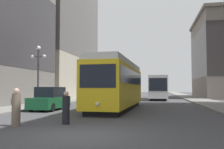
# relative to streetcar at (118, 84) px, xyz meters

# --- Properties ---
(ground_plane) EXTENTS (200.00, 200.00, 0.00)m
(ground_plane) POSITION_rel_streetcar_xyz_m (0.40, -11.37, -2.10)
(ground_plane) COLOR #424244
(sidewalk_left) EXTENTS (3.37, 120.00, 0.15)m
(sidewalk_left) POSITION_rel_streetcar_xyz_m (-8.16, 28.63, -2.03)
(sidewalk_left) COLOR gray
(sidewalk_left) RESTS_ON ground
(sidewalk_right) EXTENTS (3.37, 120.00, 0.15)m
(sidewalk_right) POSITION_rel_streetcar_xyz_m (8.97, 28.63, -2.03)
(sidewalk_right) COLOR gray
(sidewalk_right) RESTS_ON ground
(streetcar) EXTENTS (3.07, 12.45, 3.89)m
(streetcar) POSITION_rel_streetcar_xyz_m (0.00, 0.00, 0.00)
(streetcar) COLOR black
(streetcar) RESTS_ON ground
(transit_bus) EXTENTS (2.69, 11.13, 3.45)m
(transit_bus) POSITION_rel_streetcar_xyz_m (3.29, 18.04, -0.15)
(transit_bus) COLOR black
(transit_bus) RESTS_ON ground
(parked_car_left_near) EXTENTS (2.03, 4.33, 1.82)m
(parked_car_left_near) POSITION_rel_streetcar_xyz_m (-5.18, 11.18, -1.26)
(parked_car_left_near) COLOR black
(parked_car_left_near) RESTS_ON ground
(parked_car_left_mid) EXTENTS (1.93, 4.43, 1.82)m
(parked_car_left_mid) POSITION_rel_streetcar_xyz_m (-5.18, -1.70, -1.26)
(parked_car_left_mid) COLOR black
(parked_car_left_mid) RESTS_ON ground
(pedestrian_crossing_near) EXTENTS (0.36, 0.36, 1.59)m
(pedestrian_crossing_near) POSITION_rel_streetcar_xyz_m (-1.12, -8.83, -1.36)
(pedestrian_crossing_near) COLOR black
(pedestrian_crossing_near) RESTS_ON ground
(pedestrian_crossing_far) EXTENTS (0.39, 0.39, 1.73)m
(pedestrian_crossing_far) POSITION_rel_streetcar_xyz_m (-3.13, -9.83, -1.29)
(pedestrian_crossing_far) COLOR #6B5B4C
(pedestrian_crossing_far) RESTS_ON ground
(lamp_post_left_near) EXTENTS (1.41, 0.36, 5.32)m
(lamp_post_left_near) POSITION_rel_streetcar_xyz_m (-7.08, -0.04, 1.56)
(lamp_post_left_near) COLOR #333338
(lamp_post_left_near) RESTS_ON sidewalk_left
(building_left_corner) EXTENTS (11.02, 22.45, 28.60)m
(building_left_corner) POSITION_rel_streetcar_xyz_m (-15.06, 22.36, 12.64)
(building_left_corner) COLOR #B2A893
(building_left_corner) RESTS_ON ground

